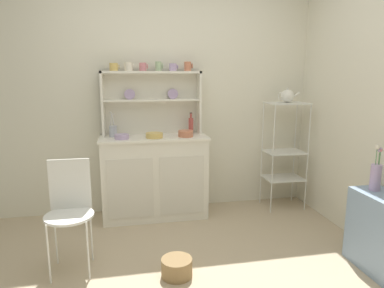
{
  "coord_description": "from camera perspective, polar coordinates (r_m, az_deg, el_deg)",
  "views": [
    {
      "loc": [
        -0.44,
        -2.09,
        1.47
      ],
      "look_at": [
        0.19,
        1.12,
        0.82
      ],
      "focal_mm": 32.07,
      "sensor_mm": 36.0,
      "label": 1
    }
  ],
  "objects": [
    {
      "name": "bowl_floral_medium",
      "position": [
        3.44,
        -6.29,
        1.45
      ],
      "size": [
        0.17,
        0.17,
        0.05
      ],
      "primitive_type": "cylinder",
      "color": "#DBB760",
      "rests_on": "hutch_cabinet"
    },
    {
      "name": "side_shelf_blue",
      "position": [
        3.05,
        28.93,
        -12.79
      ],
      "size": [
        0.28,
        0.48,
        0.6
      ],
      "primitive_type": "cube",
      "color": "#849EBC",
      "rests_on": "ground"
    },
    {
      "name": "utensil_jar",
      "position": [
        3.58,
        -12.98,
        2.14
      ],
      "size": [
        0.08,
        0.08,
        0.25
      ],
      "color": "#B2B7C6",
      "rests_on": "hutch_cabinet"
    },
    {
      "name": "cup_rose_2",
      "position": [
        3.58,
        -8.14,
        12.59
      ],
      "size": [
        0.09,
        0.07,
        0.08
      ],
      "color": "#D17A84",
      "rests_on": "hutch_shelf_unit"
    },
    {
      "name": "porcelain_teapot",
      "position": [
        3.85,
        15.56,
        7.69
      ],
      "size": [
        0.23,
        0.14,
        0.16
      ],
      "color": "white",
      "rests_on": "bakers_rack"
    },
    {
      "name": "bowl_mixing_large",
      "position": [
        3.43,
        -11.6,
        1.21
      ],
      "size": [
        0.14,
        0.14,
        0.05
      ],
      "primitive_type": "cylinder",
      "color": "#B79ECC",
      "rests_on": "hutch_cabinet"
    },
    {
      "name": "cup_lilac_4",
      "position": [
        3.61,
        -3.17,
        12.63
      ],
      "size": [
        0.09,
        0.08,
        0.08
      ],
      "color": "#B79ECC",
      "rests_on": "hutch_shelf_unit"
    },
    {
      "name": "flower_vase",
      "position": [
        3.0,
        28.25,
        -4.57
      ],
      "size": [
        0.08,
        0.08,
        0.36
      ],
      "color": "#B79ECC",
      "rests_on": "side_shelf_blue"
    },
    {
      "name": "cup_sage_3",
      "position": [
        3.59,
        -5.57,
        12.74
      ],
      "size": [
        0.08,
        0.06,
        0.09
      ],
      "color": "#9EB78E",
      "rests_on": "hutch_shelf_unit"
    },
    {
      "name": "bakers_rack",
      "position": [
        3.92,
        15.17,
        -0.03
      ],
      "size": [
        0.42,
        0.32,
        1.18
      ],
      "color": "silver",
      "rests_on": "ground"
    },
    {
      "name": "cup_cream_1",
      "position": [
        3.58,
        -10.48,
        12.53
      ],
      "size": [
        0.1,
        0.08,
        0.08
      ],
      "color": "silver",
      "rests_on": "hutch_shelf_unit"
    },
    {
      "name": "wall_back",
      "position": [
        3.74,
        -4.47,
        7.93
      ],
      "size": [
        3.84,
        0.05,
        2.5
      ],
      "primitive_type": "cube",
      "color": "silver",
      "rests_on": "ground"
    },
    {
      "name": "floor_basket",
      "position": [
        2.71,
        -2.55,
        -19.81
      ],
      "size": [
        0.23,
        0.23,
        0.14
      ],
      "primitive_type": "cylinder",
      "color": "#93754C",
      "rests_on": "ground"
    },
    {
      "name": "bowl_cream_small",
      "position": [
        3.48,
        -1.05,
        1.74
      ],
      "size": [
        0.15,
        0.15,
        0.06
      ],
      "primitive_type": "cylinder",
      "color": "#C67556",
      "rests_on": "hutch_cabinet"
    },
    {
      "name": "hutch_shelf_unit",
      "position": [
        3.64,
        -6.74,
        7.68
      ],
      "size": [
        1.02,
        0.18,
        0.66
      ],
      "color": "silver",
      "rests_on": "hutch_cabinet"
    },
    {
      "name": "wire_chair",
      "position": [
        2.78,
        -19.68,
        -9.45
      ],
      "size": [
        0.36,
        0.36,
        0.85
      ],
      "rotation": [
        0.0,
        0.0,
        0.2
      ],
      "color": "white",
      "rests_on": "ground"
    },
    {
      "name": "cup_gold_0",
      "position": [
        3.58,
        -12.87,
        12.38
      ],
      "size": [
        0.1,
        0.08,
        0.08
      ],
      "color": "#DBB760",
      "rests_on": "hutch_shelf_unit"
    },
    {
      "name": "jam_bottle",
      "position": [
        3.64,
        -0.18,
        3.14
      ],
      "size": [
        0.05,
        0.05,
        0.23
      ],
      "color": "#B74C47",
      "rests_on": "hutch_cabinet"
    },
    {
      "name": "hutch_cabinet",
      "position": [
        3.62,
        -6.24,
        -5.27
      ],
      "size": [
        1.09,
        0.45,
        0.86
      ],
      "color": "white",
      "rests_on": "ground"
    },
    {
      "name": "cup_terracotta_5",
      "position": [
        3.64,
        -0.69,
        12.78
      ],
      "size": [
        0.09,
        0.07,
        0.09
      ],
      "color": "#C67556",
      "rests_on": "hutch_shelf_unit"
    }
  ]
}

